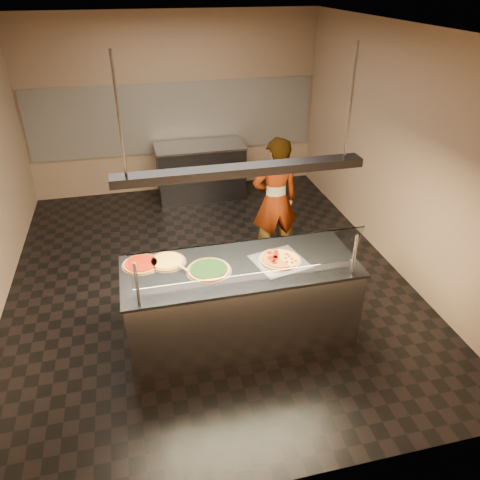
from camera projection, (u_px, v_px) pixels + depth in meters
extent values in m
cube|color=black|center=(208.00, 276.00, 6.21)|extent=(5.00, 6.00, 0.02)
cube|color=silver|center=(197.00, 27.00, 4.70)|extent=(5.00, 6.00, 0.02)
cube|color=#947D5F|center=(174.00, 106.00, 7.99)|extent=(5.00, 0.02, 3.00)
cube|color=#947D5F|center=(284.00, 340.00, 2.92)|extent=(5.00, 0.02, 3.00)
cube|color=#947D5F|center=(397.00, 152.00, 5.96)|extent=(0.02, 6.00, 3.00)
cube|color=silver|center=(175.00, 118.00, 8.06)|extent=(4.90, 0.02, 1.20)
cube|color=#B7B7BC|center=(241.00, 304.00, 4.94)|extent=(2.34, 0.90, 0.90)
cube|color=#2D2D31|center=(241.00, 267.00, 4.71)|extent=(2.38, 0.94, 0.03)
cylinder|color=#B7B7BC|center=(137.00, 284.00, 4.05)|extent=(0.03, 0.03, 0.44)
cylinder|color=#B7B7BC|center=(354.00, 255.00, 4.46)|extent=(0.03, 0.03, 0.44)
cube|color=white|center=(249.00, 258.00, 4.27)|extent=(2.14, 0.18, 0.47)
cube|color=silver|center=(280.00, 261.00, 4.76)|extent=(0.60, 0.60, 0.01)
cylinder|color=silver|center=(280.00, 261.00, 4.76)|extent=(0.44, 0.44, 0.01)
cylinder|color=#580701|center=(276.00, 251.00, 4.84)|extent=(0.06, 0.06, 0.01)
cylinder|color=#580701|center=(276.00, 253.00, 4.80)|extent=(0.06, 0.06, 0.01)
cylinder|color=#580701|center=(270.00, 252.00, 4.82)|extent=(0.06, 0.06, 0.01)
cylinder|color=#580701|center=(275.00, 256.00, 4.76)|extent=(0.06, 0.06, 0.01)
cylinder|color=#580701|center=(276.00, 257.00, 4.74)|extent=(0.06, 0.06, 0.01)
cylinder|color=#580701|center=(270.00, 257.00, 4.73)|extent=(0.06, 0.06, 0.01)
cylinder|color=#580701|center=(275.00, 258.00, 4.71)|extent=(0.06, 0.06, 0.01)
cylinder|color=#580701|center=(273.00, 260.00, 4.69)|extent=(0.06, 0.06, 0.01)
cylinder|color=#580701|center=(274.00, 262.00, 4.66)|extent=(0.06, 0.06, 0.01)
cube|color=#19590F|center=(274.00, 252.00, 4.82)|extent=(0.02, 0.02, 0.01)
cube|color=#19590F|center=(272.00, 252.00, 4.81)|extent=(0.02, 0.02, 0.01)
cube|color=#19590F|center=(270.00, 255.00, 4.77)|extent=(0.02, 0.02, 0.01)
cube|color=#19590F|center=(267.00, 257.00, 4.74)|extent=(0.02, 0.02, 0.01)
cube|color=#19590F|center=(268.00, 259.00, 4.70)|extent=(0.02, 0.02, 0.01)
cube|color=#19590F|center=(270.00, 261.00, 4.66)|extent=(0.02, 0.02, 0.01)
cube|color=#19590F|center=(276.00, 261.00, 4.67)|extent=(0.02, 0.02, 0.01)
sphere|color=#513014|center=(286.00, 262.00, 4.68)|extent=(0.03, 0.03, 0.03)
sphere|color=#513014|center=(287.00, 261.00, 4.70)|extent=(0.03, 0.03, 0.03)
sphere|color=#513014|center=(292.00, 262.00, 4.69)|extent=(0.03, 0.03, 0.03)
sphere|color=#513014|center=(296.00, 261.00, 4.71)|extent=(0.03, 0.03, 0.03)
sphere|color=#513014|center=(292.00, 259.00, 4.75)|extent=(0.03, 0.03, 0.03)
sphere|color=#513014|center=(285.00, 258.00, 4.76)|extent=(0.03, 0.03, 0.03)
sphere|color=#513014|center=(289.00, 256.00, 4.79)|extent=(0.03, 0.03, 0.03)
sphere|color=#513014|center=(287.00, 254.00, 4.82)|extent=(0.03, 0.03, 0.03)
sphere|color=#513014|center=(286.00, 254.00, 4.82)|extent=(0.03, 0.03, 0.03)
cylinder|color=silver|center=(209.00, 271.00, 4.62)|extent=(0.45, 0.45, 0.01)
cylinder|color=#9A5C23|center=(209.00, 269.00, 4.61)|extent=(0.42, 0.42, 0.02)
cylinder|color=black|center=(209.00, 268.00, 4.61)|extent=(0.37, 0.37, 0.01)
cylinder|color=silver|center=(167.00, 262.00, 4.75)|extent=(0.39, 0.39, 0.01)
cylinder|color=#9A5C23|center=(167.00, 261.00, 4.75)|extent=(0.36, 0.36, 0.02)
cylinder|color=gold|center=(167.00, 260.00, 4.74)|extent=(0.32, 0.32, 0.01)
cylinder|color=silver|center=(142.00, 265.00, 4.71)|extent=(0.40, 0.40, 0.01)
cylinder|color=#9A5C23|center=(141.00, 264.00, 4.71)|extent=(0.37, 0.37, 0.02)
cylinder|color=#820500|center=(141.00, 263.00, 4.70)|extent=(0.32, 0.32, 0.01)
cube|color=#B7B7BC|center=(198.00, 269.00, 4.60)|extent=(0.17, 0.16, 0.00)
cylinder|color=tan|center=(183.00, 268.00, 4.61)|extent=(0.09, 0.13, 0.02)
cube|color=#2D2D31|center=(201.00, 172.00, 8.20)|extent=(1.49, 0.70, 0.90)
cube|color=#B7B7BC|center=(200.00, 146.00, 7.96)|extent=(1.53, 0.74, 0.03)
imported|color=#39353E|center=(275.00, 200.00, 6.19)|extent=(0.65, 0.44, 1.73)
cube|color=#2D2D31|center=(241.00, 170.00, 4.19)|extent=(2.30, 0.18, 0.08)
cylinder|color=#B7B7BC|center=(119.00, 117.00, 3.72)|extent=(0.02, 0.02, 1.01)
cylinder|color=#B7B7BC|center=(351.00, 102.00, 4.12)|extent=(0.02, 0.02, 1.01)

